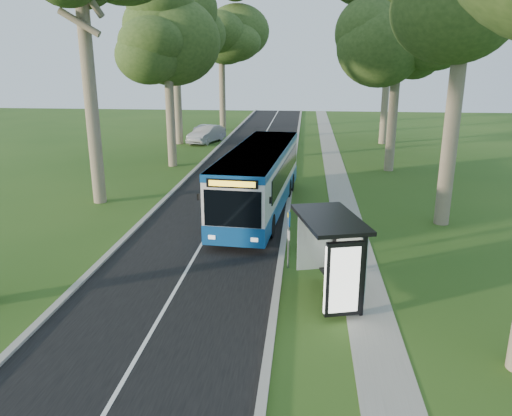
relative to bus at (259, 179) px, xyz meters
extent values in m
plane|color=#264B17|center=(1.49, -7.14, -1.72)|extent=(120.00, 120.00, 0.00)
cube|color=black|center=(-2.01, 2.86, -1.71)|extent=(7.00, 100.00, 0.02)
cube|color=#9E9B93|center=(1.49, 2.86, -1.66)|extent=(0.25, 100.00, 0.12)
cube|color=#9E9B93|center=(-5.51, 2.86, -1.66)|extent=(0.25, 100.00, 0.12)
cube|color=white|center=(-2.01, 2.86, -1.70)|extent=(0.12, 100.00, 0.00)
cube|color=gray|center=(4.49, 2.86, -1.71)|extent=(1.50, 100.00, 0.02)
cube|color=white|center=(0.00, 0.01, 0.12)|extent=(3.55, 12.60, 2.95)
cube|color=#104A92|center=(0.00, 0.01, -0.94)|extent=(3.59, 12.64, 0.83)
cube|color=#104A92|center=(0.00, 0.01, 1.43)|extent=(3.59, 12.64, 0.33)
cube|color=black|center=(0.00, -6.23, 0.25)|extent=(2.33, 0.23, 1.50)
cube|color=yellow|center=(0.00, -6.26, 1.29)|extent=(1.86, 0.17, 0.23)
cube|color=black|center=(0.00, -6.16, -1.20)|extent=(2.49, 0.31, 0.31)
cylinder|color=black|center=(-1.18, -3.82, -1.18)|extent=(0.37, 1.10, 1.08)
cylinder|color=black|center=(1.18, -3.82, -1.18)|extent=(0.37, 1.10, 1.08)
cylinder|color=black|center=(-1.18, 3.64, -1.18)|extent=(0.37, 1.10, 1.08)
cylinder|color=black|center=(1.18, 3.64, -1.18)|extent=(0.37, 1.10, 1.08)
cylinder|color=gray|center=(1.79, -7.24, -0.57)|extent=(0.07, 0.07, 2.30)
cube|color=navy|center=(1.79, -7.24, 0.26)|extent=(0.11, 0.32, 0.57)
cylinder|color=yellow|center=(1.75, -7.24, 0.39)|extent=(0.06, 0.20, 0.20)
cube|color=white|center=(1.79, -7.24, -0.39)|extent=(0.11, 0.28, 0.37)
cube|color=black|center=(3.84, -10.98, -0.37)|extent=(0.13, 0.13, 2.70)
cube|color=black|center=(3.84, -8.21, -0.37)|extent=(0.13, 0.13, 2.70)
cube|color=black|center=(3.17, -9.60, 1.05)|extent=(2.60, 3.65, 0.13)
cube|color=silver|center=(3.92, -9.60, -0.26)|extent=(0.78, 2.67, 2.16)
cube|color=black|center=(3.17, -11.11, -0.37)|extent=(1.14, 0.47, 2.38)
cube|color=white|center=(3.17, -11.19, -0.37)|extent=(0.89, 0.27, 2.11)
cube|color=black|center=(3.49, -9.27, -1.23)|extent=(0.92, 1.98, 0.06)
cylinder|color=black|center=(2.48, -5.45, -1.27)|extent=(0.50, 0.50, 0.90)
cylinder|color=black|center=(2.48, -5.45, -0.80)|extent=(0.54, 0.54, 0.05)
imported|color=silver|center=(-7.76, 21.78, -0.96)|extent=(2.41, 4.65, 1.51)
imported|color=#9FA3A7|center=(-7.07, 21.67, -0.90)|extent=(3.10, 5.25, 1.64)
cylinder|color=#7A6B56|center=(-9.01, 0.86, 4.26)|extent=(0.70, 0.70, 11.95)
cylinder|color=#7A6B56|center=(-7.51, 10.86, 3.14)|extent=(0.64, 0.64, 9.71)
ellipsoid|color=#2C471B|center=(-7.51, 10.86, 8.27)|extent=(5.20, 5.20, 6.66)
cylinder|color=#7A6B56|center=(-9.51, 20.86, 4.28)|extent=(0.70, 0.70, 11.99)
ellipsoid|color=#2C471B|center=(-9.51, 20.86, 10.62)|extent=(5.20, 5.20, 8.22)
cylinder|color=#7A6B56|center=(-7.01, 30.86, 3.88)|extent=(0.68, 0.68, 11.20)
ellipsoid|color=#2C471B|center=(-7.01, 30.86, 9.80)|extent=(5.20, 5.20, 7.68)
cylinder|color=#7A6B56|center=(8.99, -1.14, 4.24)|extent=(0.70, 0.70, 11.91)
cylinder|color=#7A6B56|center=(8.29, 10.86, 3.51)|extent=(0.66, 0.66, 10.46)
ellipsoid|color=#2C471B|center=(8.29, 10.86, 9.04)|extent=(5.20, 5.20, 7.17)
cylinder|color=#7A6B56|center=(9.49, 22.86, 3.19)|extent=(0.64, 0.64, 9.82)
ellipsoid|color=#2C471B|center=(9.49, 22.86, 8.38)|extent=(5.20, 5.20, 6.73)
camera|label=1|loc=(2.33, -24.93, 5.97)|focal=35.00mm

